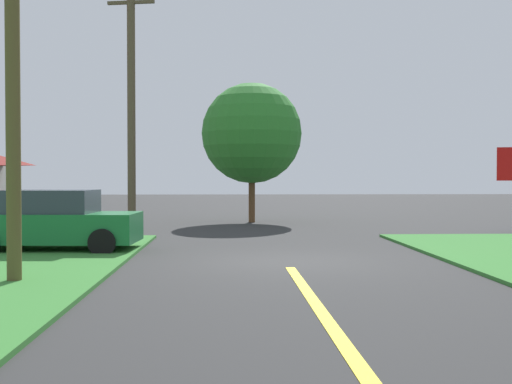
{
  "coord_description": "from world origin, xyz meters",
  "views": [
    {
      "loc": [
        -1.34,
        -14.39,
        1.93
      ],
      "look_at": [
        -0.55,
        3.04,
        1.54
      ],
      "focal_mm": 44.06,
      "sensor_mm": 36.0,
      "label": 1
    }
  ],
  "objects_px": {
    "parked_car_near_building": "(54,221)",
    "utility_pole_mid": "(131,103)",
    "oak_tree_left": "(252,133)",
    "utility_pole_near": "(13,76)"
  },
  "relations": [
    {
      "from": "utility_pole_mid",
      "to": "oak_tree_left",
      "type": "height_order",
      "value": "utility_pole_mid"
    },
    {
      "from": "parked_car_near_building",
      "to": "utility_pole_near",
      "type": "distance_m",
      "value": 5.91
    },
    {
      "from": "parked_car_near_building",
      "to": "oak_tree_left",
      "type": "relative_size",
      "value": 0.71
    },
    {
      "from": "parked_car_near_building",
      "to": "utility_pole_near",
      "type": "relative_size",
      "value": 0.6
    },
    {
      "from": "parked_car_near_building",
      "to": "utility_pole_mid",
      "type": "xyz_separation_m",
      "value": [
        0.93,
        7.16,
        3.93
      ]
    },
    {
      "from": "utility_pole_mid",
      "to": "parked_car_near_building",
      "type": "bearing_deg",
      "value": -97.39
    },
    {
      "from": "parked_car_near_building",
      "to": "utility_pole_near",
      "type": "height_order",
      "value": "utility_pole_near"
    },
    {
      "from": "utility_pole_near",
      "to": "utility_pole_mid",
      "type": "bearing_deg",
      "value": 88.77
    },
    {
      "from": "oak_tree_left",
      "to": "utility_pole_near",
      "type": "bearing_deg",
      "value": -107.24
    },
    {
      "from": "parked_car_near_building",
      "to": "utility_pole_mid",
      "type": "height_order",
      "value": "utility_pole_mid"
    }
  ]
}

